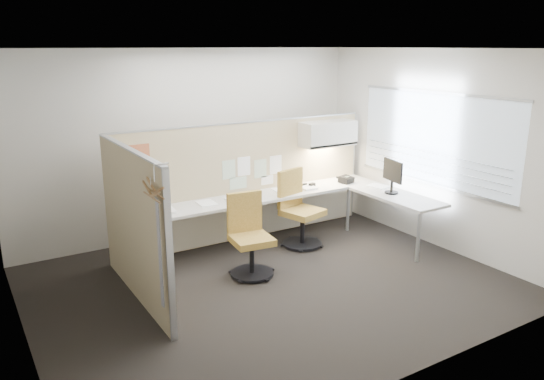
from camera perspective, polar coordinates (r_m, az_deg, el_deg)
floor at (r=6.63m, az=-0.11°, el=-10.05°), size 5.50×4.50×0.01m
ceiling at (r=5.99m, az=-0.12°, el=15.02°), size 5.50×4.50×0.01m
wall_back at (r=8.12m, az=-8.51°, el=4.96°), size 5.50×0.02×2.80m
wall_front at (r=4.48m, az=15.21°, el=-3.93°), size 5.50×0.02×2.80m
wall_left at (r=5.31m, az=-26.27°, el=-1.99°), size 0.02×4.50×2.80m
wall_right at (r=7.93m, az=17.11°, el=4.20°), size 0.02×4.50×2.80m
window_pane at (r=7.88m, az=17.07°, el=5.25°), size 0.01×2.80×1.30m
partition_back at (r=7.90m, az=-2.81°, el=0.92°), size 4.10×0.06×1.75m
partition_left at (r=6.16m, az=-14.62°, el=-3.77°), size 0.06×2.20×1.75m
desk at (r=7.77m, az=1.37°, el=-1.40°), size 4.00×2.07×0.73m
overhead_bin at (r=8.33m, az=6.04°, el=6.07°), size 0.90×0.36×0.38m
task_light_strip at (r=8.36m, az=6.00°, el=4.65°), size 0.60×0.06×0.02m
pinned_papers at (r=7.87m, az=-2.20°, el=2.06°), size 1.01×0.00×0.47m
poster at (r=7.13m, az=-14.07°, el=3.40°), size 0.28×0.00×0.35m
chair_left at (r=6.73m, az=-2.45°, el=-5.18°), size 0.54×0.56×1.03m
chair_right at (r=7.70m, az=2.85°, el=-2.30°), size 0.62×0.64×1.09m
monitor at (r=7.92m, az=12.83°, el=1.65°), size 0.20×0.47×0.50m
phone at (r=8.46m, az=7.96°, el=1.11°), size 0.25×0.24×0.12m
stapler at (r=8.15m, az=3.37°, el=0.50°), size 0.14×0.06×0.05m
tape_dispenser at (r=8.16m, az=4.33°, el=0.53°), size 0.11×0.08×0.06m
coat_hook at (r=5.06m, az=-12.49°, el=-1.41°), size 0.18×0.47×1.41m
paper_stack_0 at (r=7.06m, az=-11.41°, el=-2.19°), size 0.26×0.32×0.04m
paper_stack_1 at (r=7.33m, az=-7.07°, el=-1.43°), size 0.25×0.31×0.02m
paper_stack_2 at (r=7.42m, az=-3.77°, el=-1.08°), size 0.28×0.34×0.03m
paper_stack_3 at (r=7.93m, az=1.07°, el=-0.04°), size 0.26×0.32×0.01m
paper_stack_4 at (r=8.09m, az=3.72°, el=0.30°), size 0.24×0.30×0.03m
paper_stack_5 at (r=8.31m, az=11.32°, el=0.39°), size 0.29×0.34×0.02m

